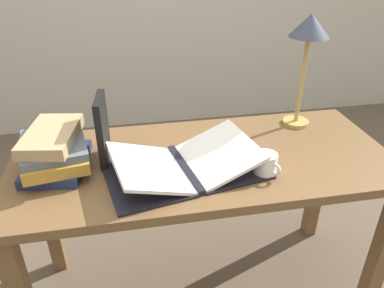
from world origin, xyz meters
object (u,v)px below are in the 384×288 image
object	(u,v)px
book_standing_upright	(103,130)
open_book	(185,164)
book_stack_tall	(54,150)
reading_lamp	(309,36)
coffee_mug	(266,164)

from	to	relation	value
book_standing_upright	open_book	bearing A→B (deg)	-20.09
open_book	book_standing_upright	world-z (taller)	book_standing_upright
book_stack_tall	book_standing_upright	xyz separation A→B (m)	(0.17, 0.02, 0.05)
open_book	reading_lamp	size ratio (longest dim) A/B	1.28
open_book	reading_lamp	bearing A→B (deg)	16.27
open_book	book_stack_tall	xyz separation A→B (m)	(-0.45, 0.11, 0.04)
book_standing_upright	reading_lamp	size ratio (longest dim) A/B	0.53
open_book	coffee_mug	world-z (taller)	open_book
book_standing_upright	reading_lamp	bearing A→B (deg)	15.37
reading_lamp	book_stack_tall	bearing A→B (deg)	-170.17
book_standing_upright	coffee_mug	size ratio (longest dim) A/B	2.48
book_standing_upright	reading_lamp	xyz separation A→B (m)	(0.82, 0.15, 0.26)
book_stack_tall	coffee_mug	xyz separation A→B (m)	(0.72, -0.18, -0.03)
open_book	reading_lamp	distance (m)	0.71
book_standing_upright	reading_lamp	world-z (taller)	reading_lamp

